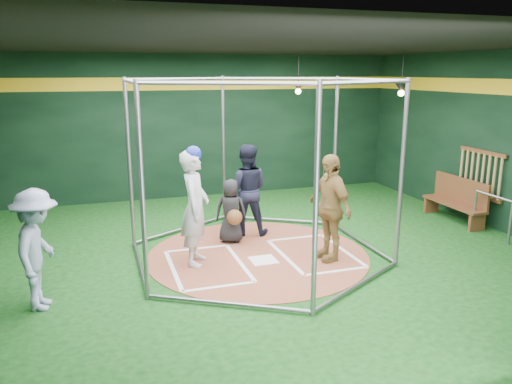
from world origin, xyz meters
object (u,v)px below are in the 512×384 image
object	(u,v)px
batter_figure	(195,206)
umpire	(246,190)
visitor_leopard	(329,207)
dugout_bench	(457,199)

from	to	relation	value
batter_figure	umpire	world-z (taller)	batter_figure
umpire	visitor_leopard	bearing A→B (deg)	137.30
visitor_leopard	umpire	distance (m)	1.93
visitor_leopard	umpire	world-z (taller)	visitor_leopard
visitor_leopard	umpire	xyz separation A→B (m)	(-0.93, 1.69, -0.02)
visitor_leopard	dugout_bench	bearing A→B (deg)	98.52
umpire	dugout_bench	bearing A→B (deg)	-168.02
batter_figure	visitor_leopard	distance (m)	2.21
batter_figure	dugout_bench	distance (m)	5.77
batter_figure	dugout_bench	bearing A→B (deg)	6.93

